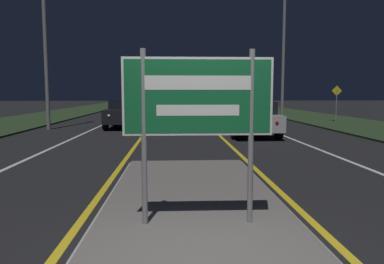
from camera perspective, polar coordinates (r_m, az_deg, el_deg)
median_island at (r=4.94m, az=0.87°, el=-14.30°), size 2.78×9.01×0.10m
verge_left at (r=25.33m, az=-24.09°, el=1.59°), size 5.00×100.00×0.08m
verge_right at (r=25.55m, az=19.78°, el=1.80°), size 5.00×100.00×0.08m
centre_line_yellow_left at (r=28.62m, az=-5.35°, el=2.47°), size 0.12×70.00×0.01m
centre_line_yellow_right at (r=28.65m, az=0.99°, el=2.49°), size 0.12×70.00×0.01m
lane_line_white_left at (r=28.86m, az=-10.56°, el=2.42°), size 0.12×70.00×0.01m
lane_line_white_right at (r=28.94m, az=6.17°, el=2.50°), size 0.12×70.00×0.01m
edge_line_white_left at (r=29.41m, az=-16.36°, el=2.34°), size 0.10×70.00×0.01m
edge_line_white_right at (r=29.56m, az=11.93°, el=2.47°), size 0.10×70.00×0.01m
highway_sign at (r=4.63m, az=0.90°, el=4.25°), size 1.86×0.07×2.19m
streetlight_right_near at (r=24.32m, az=13.90°, el=17.18°), size 0.48×0.48×10.86m
car_receding_0 at (r=15.58m, az=8.86°, el=2.18°), size 1.92×4.27×1.41m
car_receding_1 at (r=29.33m, az=9.05°, el=4.03°), size 1.91×4.84×1.48m
car_receding_2 at (r=40.88m, az=5.84°, el=4.62°), size 1.94×4.73×1.50m
car_approaching_0 at (r=19.33m, az=-9.88°, el=2.93°), size 1.94×4.13×1.43m
car_approaching_1 at (r=34.68m, az=-7.09°, el=4.35°), size 2.03×4.60×1.51m
warning_sign at (r=23.52m, az=21.16°, el=4.60°), size 0.60×0.06×2.09m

